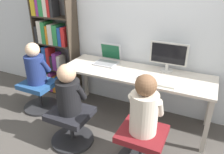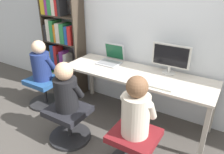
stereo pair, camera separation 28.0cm
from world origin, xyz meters
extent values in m
plane|color=#4C4742|center=(0.00, 0.00, 0.00)|extent=(14.00, 14.00, 0.00)
cube|color=silver|center=(0.00, 0.71, 1.30)|extent=(10.00, 0.05, 2.60)
cube|color=beige|center=(0.00, 0.32, 0.71)|extent=(2.00, 0.65, 0.03)
cube|color=#ADA497|center=(-0.96, 0.04, 0.35)|extent=(0.05, 0.05, 0.70)
cube|color=#ADA497|center=(0.96, 0.04, 0.35)|extent=(0.05, 0.05, 0.70)
cube|color=#ADA497|center=(-0.96, 0.61, 0.35)|extent=(0.05, 0.05, 0.70)
cube|color=#ADA497|center=(0.96, 0.61, 0.35)|extent=(0.05, 0.05, 0.70)
cylinder|color=beige|center=(0.36, 0.54, 0.73)|extent=(0.17, 0.17, 0.01)
cylinder|color=beige|center=(0.36, 0.54, 0.78)|extent=(0.04, 0.04, 0.08)
cube|color=beige|center=(0.36, 0.54, 0.97)|extent=(0.49, 0.02, 0.29)
cube|color=black|center=(0.36, 0.52, 0.97)|extent=(0.44, 0.01, 0.25)
cube|color=#B7B7BC|center=(-0.48, 0.41, 0.74)|extent=(0.32, 0.25, 0.02)
cube|color=gray|center=(-0.48, 0.41, 0.75)|extent=(0.28, 0.20, 0.00)
cube|color=#B7B7BC|center=(-0.48, 0.56, 0.87)|extent=(0.32, 0.06, 0.25)
cube|color=#144C2D|center=(-0.48, 0.55, 0.87)|extent=(0.28, 0.05, 0.21)
cube|color=silver|center=(0.36, 0.12, 0.74)|extent=(0.39, 0.15, 0.02)
cube|color=#BAB8AD|center=(0.36, 0.12, 0.75)|extent=(0.36, 0.12, 0.00)
ellipsoid|color=black|center=(0.11, 0.15, 0.74)|extent=(0.06, 0.09, 0.03)
cylinder|color=#262628|center=(0.36, -0.44, 0.20)|extent=(0.05, 0.05, 0.33)
cube|color=maroon|center=(0.36, -0.44, 0.40)|extent=(0.48, 0.44, 0.07)
cylinder|color=#262628|center=(-0.52, -0.46, 0.02)|extent=(0.52, 0.52, 0.04)
cylinder|color=#262628|center=(-0.52, -0.46, 0.20)|extent=(0.05, 0.05, 0.33)
cube|color=black|center=(-0.52, -0.46, 0.40)|extent=(0.48, 0.44, 0.07)
cylinder|color=beige|center=(0.36, -0.44, 0.65)|extent=(0.28, 0.28, 0.43)
sphere|color=brown|center=(0.36, -0.44, 0.97)|extent=(0.21, 0.21, 0.21)
cylinder|color=beige|center=(0.23, -0.37, 0.72)|extent=(0.08, 0.19, 0.24)
cylinder|color=beige|center=(0.50, -0.37, 0.72)|extent=(0.08, 0.19, 0.24)
cylinder|color=black|center=(-0.52, -0.46, 0.63)|extent=(0.27, 0.27, 0.39)
sphere|color=tan|center=(-0.52, -0.46, 0.92)|extent=(0.21, 0.21, 0.21)
cylinder|color=black|center=(-0.65, -0.40, 0.69)|extent=(0.08, 0.18, 0.22)
cylinder|color=black|center=(-0.39, -0.40, 0.69)|extent=(0.08, 0.18, 0.22)
cube|color=#382D23|center=(-1.78, 0.53, 0.87)|extent=(0.02, 0.28, 1.75)
cube|color=#382D23|center=(-1.10, 0.53, 0.87)|extent=(0.02, 0.28, 1.75)
cube|color=#382D23|center=(-1.44, 0.53, 0.01)|extent=(0.65, 0.27, 0.02)
cube|color=#382D23|center=(-1.44, 0.53, 0.44)|extent=(0.65, 0.27, 0.02)
cube|color=#382D23|center=(-1.44, 0.53, 0.87)|extent=(0.65, 0.27, 0.02)
cube|color=#382D23|center=(-1.44, 0.53, 1.30)|extent=(0.65, 0.27, 0.02)
cube|color=#2D8C47|center=(-1.72, 0.51, 0.17)|extent=(0.08, 0.23, 0.29)
cube|color=silver|center=(-1.64, 0.49, 0.17)|extent=(0.08, 0.19, 0.29)
cube|color=#8C338C|center=(-1.56, 0.47, 0.19)|extent=(0.06, 0.16, 0.34)
cube|color=orange|center=(-1.49, 0.48, 0.17)|extent=(0.06, 0.18, 0.28)
cube|color=#1E4C9E|center=(-1.43, 0.47, 0.17)|extent=(0.05, 0.16, 0.30)
cube|color=silver|center=(-1.35, 0.49, 0.15)|extent=(0.08, 0.20, 0.26)
cube|color=gold|center=(-1.71, 0.47, 0.57)|extent=(0.09, 0.16, 0.23)
cube|color=#1E4C9E|center=(-1.62, 0.48, 0.63)|extent=(0.08, 0.19, 0.36)
cube|color=red|center=(-1.55, 0.48, 0.63)|extent=(0.06, 0.18, 0.36)
cube|color=#262628|center=(-1.49, 0.49, 0.57)|extent=(0.05, 0.20, 0.23)
cube|color=#8C338C|center=(-1.42, 0.47, 0.59)|extent=(0.08, 0.16, 0.28)
cube|color=silver|center=(-1.35, 0.48, 0.58)|extent=(0.06, 0.17, 0.25)
cube|color=#262628|center=(-1.73, 0.49, 1.02)|extent=(0.06, 0.20, 0.26)
cube|color=silver|center=(-1.65, 0.48, 1.06)|extent=(0.08, 0.17, 0.35)
cube|color=#2D8C47|center=(-1.58, 0.50, 1.05)|extent=(0.07, 0.22, 0.34)
cube|color=orange|center=(-1.51, 0.49, 1.03)|extent=(0.04, 0.19, 0.28)
cube|color=silver|center=(-1.45, 0.49, 1.04)|extent=(0.08, 0.20, 0.31)
cube|color=#2D8C47|center=(-1.35, 0.51, 1.04)|extent=(0.09, 0.23, 0.31)
cube|color=#1E4C9E|center=(-1.27, 0.48, 1.03)|extent=(0.06, 0.18, 0.28)
cube|color=red|center=(-1.20, 0.51, 1.03)|extent=(0.06, 0.23, 0.29)
cube|color=gold|center=(-1.71, 0.50, 1.48)|extent=(0.09, 0.21, 0.32)
cube|color=#8C338C|center=(-1.63, 0.48, 1.47)|extent=(0.05, 0.18, 0.30)
cube|color=#2D8C47|center=(-1.56, 0.47, 1.47)|extent=(0.08, 0.16, 0.31)
cube|color=silver|center=(-1.48, 0.47, 1.48)|extent=(0.07, 0.16, 0.33)
cube|color=red|center=(-1.42, 0.47, 1.45)|extent=(0.05, 0.15, 0.26)
cube|color=#262628|center=(-1.36, 0.48, 1.44)|extent=(0.05, 0.18, 0.25)
cylinder|color=#262628|center=(-1.40, -0.04, 0.02)|extent=(0.52, 0.52, 0.04)
cylinder|color=#262628|center=(-1.40, -0.04, 0.20)|extent=(0.05, 0.05, 0.33)
cube|color=#234C84|center=(-1.40, -0.04, 0.40)|extent=(0.48, 0.44, 0.07)
cylinder|color=navy|center=(-1.40, -0.04, 0.65)|extent=(0.28, 0.28, 0.42)
sphere|color=beige|center=(-1.40, -0.04, 0.94)|extent=(0.20, 0.20, 0.20)
cylinder|color=navy|center=(-1.53, 0.02, 0.71)|extent=(0.08, 0.19, 0.24)
cylinder|color=navy|center=(-1.27, 0.02, 0.71)|extent=(0.08, 0.19, 0.24)
camera|label=1|loc=(0.85, -2.18, 1.89)|focal=35.00mm
camera|label=2|loc=(1.09, -2.05, 1.89)|focal=35.00mm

